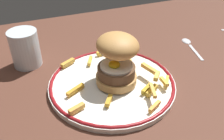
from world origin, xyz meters
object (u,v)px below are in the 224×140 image
at_px(dinner_plate, 112,83).
at_px(burger, 117,58).
at_px(water_glass, 26,51).
at_px(spoon, 188,43).

bearing_deg(dinner_plate, burger, 4.19).
xyz_separation_m(dinner_plate, water_glass, (-0.17, 0.17, 0.03)).
bearing_deg(burger, water_glass, 137.37).
height_order(dinner_plate, spoon, dinner_plate).
distance_m(dinner_plate, water_glass, 0.25).
xyz_separation_m(dinner_plate, spoon, (0.30, 0.11, -0.00)).
height_order(dinner_plate, water_glass, water_glass).
bearing_deg(water_glass, burger, -42.63).
bearing_deg(spoon, dinner_plate, -159.85).
distance_m(burger, spoon, 0.31).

